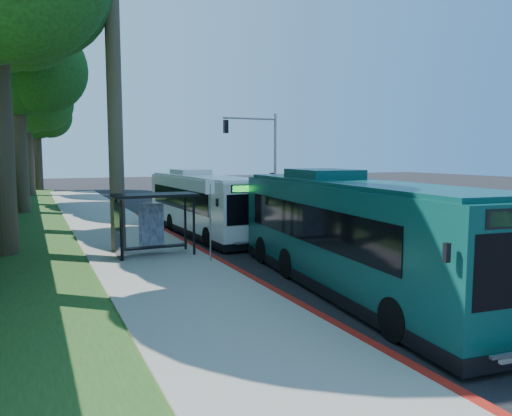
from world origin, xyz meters
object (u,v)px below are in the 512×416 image
teal_bus (351,233)px  pickup (243,203)px  white_bus (202,203)px  bus_shelter (148,213)px

teal_bus → pickup: bearing=81.7°
white_bus → pickup: white_bus is taller
white_bus → bus_shelter: bearing=-130.8°
white_bus → pickup: (5.33, 7.25, -0.88)m
bus_shelter → pickup: 15.16m
bus_shelter → white_bus: size_ratio=0.29×
bus_shelter → white_bus: white_bus is taller
bus_shelter → teal_bus: bearing=-58.7°
bus_shelter → teal_bus: (4.48, -7.36, -0.05)m
bus_shelter → white_bus: 6.14m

